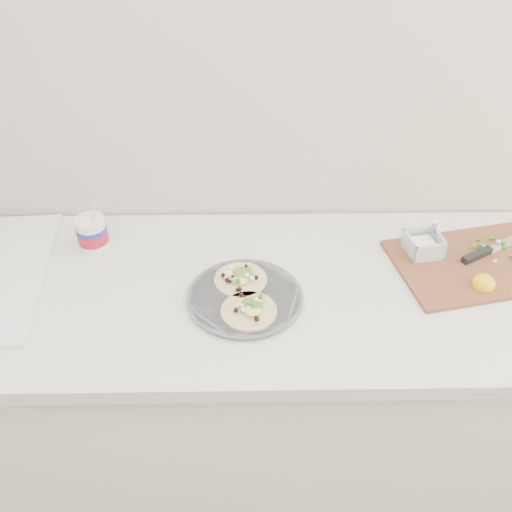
{
  "coord_description": "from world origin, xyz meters",
  "views": [
    {
      "loc": [
        0.15,
        0.32,
        1.88
      ],
      "look_at": [
        0.17,
        1.46,
        0.96
      ],
      "focal_mm": 40.0,
      "sensor_mm": 36.0,
      "label": 1
    }
  ],
  "objects": [
    {
      "name": "tub",
      "position": [
        -0.28,
        1.58,
        0.96
      ],
      "size": [
        0.08,
        0.08,
        0.19
      ],
      "rotation": [
        0.0,
        0.0,
        -0.33
      ],
      "color": "white",
      "rests_on": "counter"
    },
    {
      "name": "counter",
      "position": [
        0.0,
        1.43,
        0.45
      ],
      "size": [
        2.44,
        0.66,
        0.9
      ],
      "color": "silver",
      "rests_on": "ground"
    },
    {
      "name": "taco_plate",
      "position": [
        0.14,
        1.36,
        0.92
      ],
      "size": [
        0.29,
        0.29,
        0.04
      ],
      "rotation": [
        0.0,
        0.0,
        -0.09
      ],
      "color": "#5A5A61",
      "rests_on": "counter"
    },
    {
      "name": "cutboard",
      "position": [
        0.75,
        1.49,
        0.92
      ],
      "size": [
        0.47,
        0.37,
        0.07
      ],
      "rotation": [
        0.0,
        0.0,
        0.21
      ],
      "color": "brown",
      "rests_on": "counter"
    }
  ]
}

